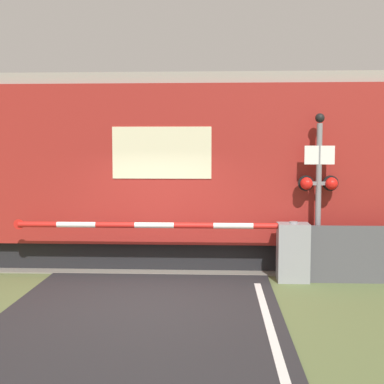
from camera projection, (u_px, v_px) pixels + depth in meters
ground_plane at (149, 298)px, 9.16m from camera, size 80.00×80.00×0.00m
track_bed at (167, 258)px, 12.40m from camera, size 36.00×3.20×0.13m
train at (169, 169)px, 12.22m from camera, size 19.97×2.96×4.10m
crossing_barrier at (268, 247)px, 10.28m from camera, size 5.76×0.44×1.17m
signal_post at (319, 185)px, 10.32m from camera, size 0.78×0.26×3.23m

